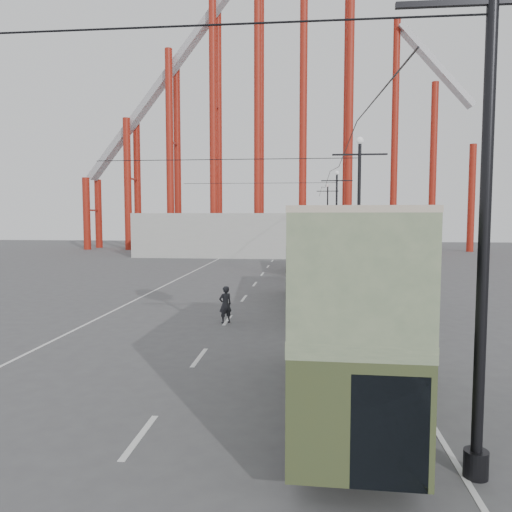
# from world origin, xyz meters

# --- Properties ---
(ground) EXTENTS (160.00, 160.00, 0.00)m
(ground) POSITION_xyz_m (0.00, 0.00, 0.00)
(ground) COLOR #49494B
(ground) RESTS_ON ground
(road_markings) EXTENTS (12.52, 120.00, 0.01)m
(road_markings) POSITION_xyz_m (-0.86, 19.70, 0.01)
(road_markings) COLOR silver
(road_markings) RESTS_ON ground
(lamp_post_near) EXTENTS (3.20, 0.44, 10.80)m
(lamp_post_near) POSITION_xyz_m (5.60, -3.00, 7.86)
(lamp_post_near) COLOR black
(lamp_post_near) RESTS_ON ground
(lamp_post_mid) EXTENTS (3.20, 0.44, 9.32)m
(lamp_post_mid) POSITION_xyz_m (5.60, 18.00, 4.68)
(lamp_post_mid) COLOR black
(lamp_post_mid) RESTS_ON ground
(lamp_post_far) EXTENTS (3.20, 0.44, 9.32)m
(lamp_post_far) POSITION_xyz_m (5.60, 40.00, 4.68)
(lamp_post_far) COLOR black
(lamp_post_far) RESTS_ON ground
(lamp_post_distant) EXTENTS (3.20, 0.44, 9.32)m
(lamp_post_distant) POSITION_xyz_m (5.60, 62.00, 4.68)
(lamp_post_distant) COLOR black
(lamp_post_distant) RESTS_ON ground
(roller_coaster) EXTENTS (52.95, 5.00, 55.48)m
(roller_coaster) POSITION_xyz_m (-2.49, 56.89, 22.92)
(roller_coaster) COLOR maroon
(roller_coaster) RESTS_ON ground
(fairground_shed) EXTENTS (22.00, 10.00, 5.00)m
(fairground_shed) POSITION_xyz_m (-6.00, 47.00, 2.50)
(fairground_shed) COLOR #ACADA7
(fairground_shed) RESTS_ON ground
(double_decker_bus) EXTENTS (2.54, 9.14, 4.88)m
(double_decker_bus) POSITION_xyz_m (3.47, 0.03, 2.73)
(double_decker_bus) COLOR #414927
(double_decker_bus) RESTS_ON ground
(single_decker_green) EXTENTS (3.72, 11.88, 3.30)m
(single_decker_green) POSITION_xyz_m (3.49, 13.87, 1.86)
(single_decker_green) COLOR #6C7F5C
(single_decker_green) RESTS_ON ground
(single_decker_cream) EXTENTS (3.58, 10.01, 3.04)m
(single_decker_cream) POSITION_xyz_m (3.29, 28.72, 1.72)
(single_decker_cream) COLOR beige
(single_decker_cream) RESTS_ON ground
(pedestrian) EXTENTS (0.72, 0.67, 1.64)m
(pedestrian) POSITION_xyz_m (-1.00, 9.43, 0.82)
(pedestrian) COLOR black
(pedestrian) RESTS_ON ground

